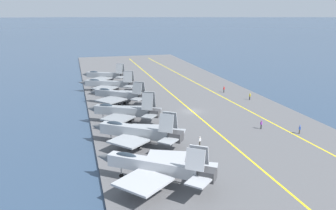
% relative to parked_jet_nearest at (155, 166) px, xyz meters
% --- Properties ---
extents(ground_plane, '(2000.00, 2000.00, 0.00)m').
position_rel_parked_jet_nearest_xyz_m(ground_plane, '(32.00, -16.04, -3.04)').
color(ground_plane, '#2D425B').
extents(carrier_deck, '(204.24, 45.96, 0.40)m').
position_rel_parked_jet_nearest_xyz_m(carrier_deck, '(32.00, -16.04, -2.84)').
color(carrier_deck, '#565659').
rests_on(carrier_deck, ground).
extents(deck_stripe_foul_line, '(183.70, 7.35, 0.01)m').
position_rel_parked_jet_nearest_xyz_m(deck_stripe_foul_line, '(32.00, -28.68, -2.63)').
color(deck_stripe_foul_line, yellow).
rests_on(deck_stripe_foul_line, carrier_deck).
extents(deck_stripe_centerline, '(183.82, 0.36, 0.01)m').
position_rel_parked_jet_nearest_xyz_m(deck_stripe_centerline, '(32.00, -16.04, -2.63)').
color(deck_stripe_centerline, yellow).
rests_on(deck_stripe_centerline, carrier_deck).
extents(parked_jet_nearest, '(14.21, 16.02, 6.17)m').
position_rel_parked_jet_nearest_xyz_m(parked_jet_nearest, '(0.00, 0.00, 0.00)').
color(parked_jet_nearest, '#A8AAAF').
rests_on(parked_jet_nearest, carrier_deck).
extents(parked_jet_second, '(13.40, 16.12, 6.40)m').
position_rel_parked_jet_nearest_xyz_m(parked_jet_second, '(14.60, -0.12, -0.14)').
color(parked_jet_second, '#93999E').
rests_on(parked_jet_second, carrier_deck).
extents(parked_jet_third, '(12.60, 15.46, 6.87)m').
position_rel_parked_jet_nearest_xyz_m(parked_jet_third, '(27.06, 0.21, 0.05)').
color(parked_jet_third, gray).
rests_on(parked_jet_third, carrier_deck).
extents(parked_jet_fourth, '(13.88, 15.17, 6.12)m').
position_rel_parked_jet_nearest_xyz_m(parked_jet_fourth, '(41.99, -0.70, -0.09)').
color(parked_jet_fourth, gray).
rests_on(parked_jet_fourth, carrier_deck).
extents(parked_jet_fifth, '(12.66, 17.15, 6.05)m').
position_rel_parked_jet_nearest_xyz_m(parked_jet_fifth, '(57.30, 0.15, -0.42)').
color(parked_jet_fifth, gray).
rests_on(parked_jet_fifth, carrier_deck).
extents(parked_jet_sixth, '(13.68, 14.96, 6.29)m').
position_rel_parked_jet_nearest_xyz_m(parked_jet_sixth, '(69.74, 0.05, -0.18)').
color(parked_jet_sixth, gray).
rests_on(parked_jet_sixth, carrier_deck).
extents(crew_purple_vest, '(0.40, 0.46, 1.76)m').
position_rel_parked_jet_nearest_xyz_m(crew_purple_vest, '(16.72, -25.05, -1.67)').
color(crew_purple_vest, '#232328').
rests_on(crew_purple_vest, carrier_deck).
extents(crew_blue_vest, '(0.45, 0.38, 1.70)m').
position_rel_parked_jet_nearest_xyz_m(crew_blue_vest, '(12.36, -30.62, -1.70)').
color(crew_blue_vest, '#4C473D').
rests_on(crew_blue_vest, carrier_deck).
extents(crew_red_vest, '(0.42, 0.46, 1.73)m').
position_rel_parked_jet_nearest_xyz_m(crew_red_vest, '(47.57, -30.72, -1.68)').
color(crew_red_vest, '#232328').
rests_on(crew_red_vest, carrier_deck).
extents(crew_yellow_vest, '(0.45, 0.45, 1.78)m').
position_rel_parked_jet_nearest_xyz_m(crew_yellow_vest, '(38.14, -33.80, -1.66)').
color(crew_yellow_vest, '#232328').
rests_on(crew_yellow_vest, carrier_deck).
extents(crew_white_vest, '(0.27, 0.39, 1.72)m').
position_rel_parked_jet_nearest_xyz_m(crew_white_vest, '(11.41, -10.43, -1.69)').
color(crew_white_vest, '#383328').
rests_on(crew_white_vest, carrier_deck).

